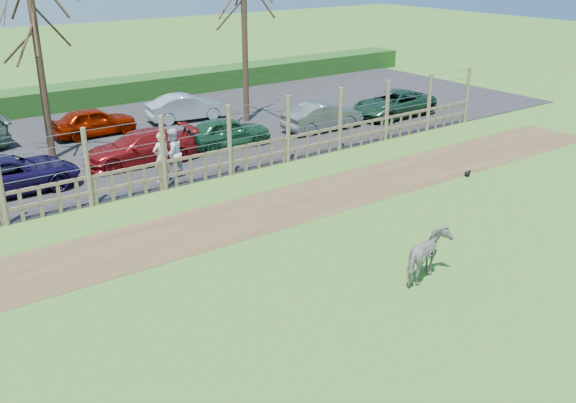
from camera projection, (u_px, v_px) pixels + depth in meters
ground at (316, 285)px, 15.16m from camera, size 120.00×120.00×0.00m
dirt_strip at (220, 224)px, 18.55m from camera, size 34.00×2.80×0.01m
asphalt at (95, 144)px, 26.07m from camera, size 44.00×13.00×0.04m
hedge at (42, 100)px, 31.14m from camera, size 46.00×2.00×1.10m
fence at (164, 166)px, 20.89m from camera, size 30.16×0.16×2.50m
tree_mid at (34, 27)px, 22.44m from camera, size 4.80×4.80×6.83m
tree_right at (244, 3)px, 27.60m from camera, size 4.80×4.80×7.35m
zebra at (428, 256)px, 15.20m from camera, size 1.61×1.12×1.24m
visitor_a at (161, 157)px, 21.48m from camera, size 0.69×0.51×1.72m
visitor_b at (172, 153)px, 21.91m from camera, size 0.97×0.84×1.72m
crow at (467, 173)px, 22.38m from camera, size 0.26×0.19×0.21m
car_2 at (10, 174)px, 20.67m from camera, size 4.32×1.99×1.20m
car_3 at (140, 148)px, 23.45m from camera, size 4.25×1.99×1.20m
car_4 at (227, 132)px, 25.47m from camera, size 3.61×1.65×1.20m
car_5 at (323, 116)px, 27.82m from camera, size 3.67×1.34×1.20m
car_6 at (394, 104)px, 30.07m from camera, size 4.41×2.21×1.20m
car_10 at (94, 121)px, 26.98m from camera, size 3.55×1.49×1.20m
car_11 at (187, 107)px, 29.40m from camera, size 3.78×1.73×1.20m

